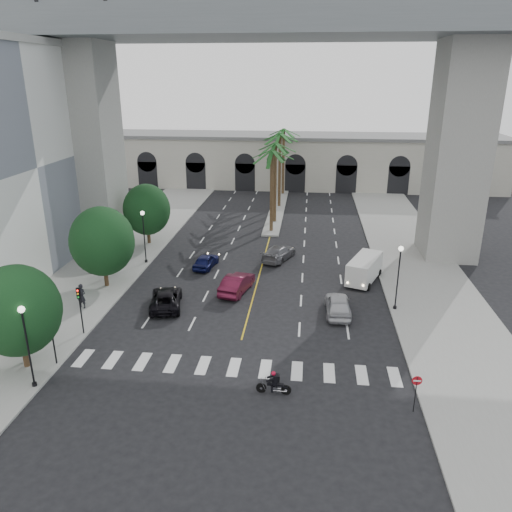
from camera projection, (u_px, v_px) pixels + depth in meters
The scene contains 30 objects.
ground at pixel (237, 355), 33.07m from camera, with size 140.00×140.00×0.00m, color black.
sidewalk_left at pixel (107, 265), 48.60m from camera, with size 8.00×100.00×0.15m, color gray.
sidewalk_right at pixel (423, 278), 45.54m from camera, with size 8.00×100.00×0.15m, color gray.
median at pixel (277, 210), 68.57m from camera, with size 2.00×24.00×0.20m, color gray.
pier_building at pixel (284, 160), 83.05m from camera, with size 71.00×10.50×8.50m.
bridge at pixel (304, 64), 47.01m from camera, with size 75.00×13.00×26.00m.
palm_a at pixel (272, 155), 56.17m from camera, with size 3.20×3.20×10.30m.
palm_b at pixel (275, 147), 59.80m from camera, with size 3.20×3.20×10.60m.
palm_c at pixel (275, 147), 63.73m from camera, with size 3.20×3.20×10.10m.
palm_d at pixel (280, 138), 67.19m from camera, with size 3.20×3.20×10.90m.
palm_e at pixel (280, 138), 71.11m from camera, with size 3.20×3.20×10.40m.
palm_f at pixel (284, 133), 74.72m from camera, with size 3.20×3.20×10.70m.
street_tree_near at pixel (17, 311), 30.23m from camera, with size 5.20×5.20×6.89m.
street_tree_mid at pixel (102, 241), 42.32m from camera, with size 5.44×5.44×7.21m.
street_tree_far at pixel (147, 210), 53.65m from camera, with size 5.04×5.04×6.68m.
lamp_post_left_near at pixel (27, 340), 28.47m from camera, with size 0.40×0.40×5.35m.
lamp_post_left_far at pixel (144, 232), 48.10m from camera, with size 0.40×0.40×5.35m.
lamp_post_right at pixel (399, 272), 38.29m from camera, with size 0.40×0.40×5.35m.
traffic_signal_near at pixel (52, 330), 31.03m from camera, with size 0.25×0.18×3.65m.
traffic_signal_far at pixel (80, 303), 34.77m from camera, with size 0.25×0.18×3.65m.
motorcycle_rider at pixel (275, 384), 28.81m from camera, with size 2.06×0.56×1.48m.
car_a at pixel (338, 305), 38.51m from camera, with size 1.87×4.65×1.59m, color #B3B3B8.
car_b at pixel (237, 283), 42.46m from camera, with size 1.69×4.86×1.60m, color #4E0F23.
car_c at pixel (166, 299), 39.76m from camera, with size 2.34×5.07×1.41m, color black.
car_d at pixel (279, 253), 50.03m from camera, with size 2.06×5.07×1.47m, color slate.
car_e at pixel (206, 261), 47.97m from camera, with size 1.60×3.97×1.35m, color #0E1244.
cargo_van at pixel (364, 269), 44.49m from camera, with size 3.72×5.60×2.24m.
pedestrian_a at pixel (82, 296), 39.15m from camera, with size 0.72×0.47×1.98m, color black.
pedestrian_b at pixel (44, 299), 38.63m from camera, with size 0.95×0.74×1.95m, color black.
do_not_enter_sign at pixel (416, 386), 26.91m from camera, with size 0.56×0.05×2.27m.
Camera 1 is at (4.37, -28.57, 17.39)m, focal length 35.00 mm.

